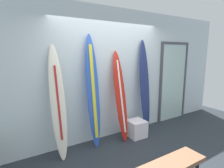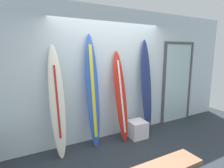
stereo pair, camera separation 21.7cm
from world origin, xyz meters
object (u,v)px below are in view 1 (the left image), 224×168
at_px(surfboard_cobalt, 93,93).
at_px(bench, 169,168).
at_px(surfboard_navy, 145,87).
at_px(surfboard_crimson, 120,97).
at_px(display_block_left, 136,128).
at_px(surfboard_ivory, 58,103).
at_px(glass_door, 173,80).

height_order(surfboard_cobalt, bench, surfboard_cobalt).
bearing_deg(surfboard_navy, surfboard_cobalt, -179.56).
distance_m(surfboard_crimson, display_block_left, 0.85).
height_order(surfboard_ivory, surfboard_cobalt, surfboard_cobalt).
bearing_deg(glass_door, surfboard_navy, -171.86).
bearing_deg(surfboard_ivory, display_block_left, -4.51).
bearing_deg(surfboard_cobalt, glass_door, 4.08).
relative_size(surfboard_crimson, display_block_left, 4.92).
bearing_deg(surfboard_navy, bench, -122.39).
relative_size(surfboard_cobalt, surfboard_navy, 1.03).
bearing_deg(surfboard_ivory, surfboard_cobalt, 2.72).
bearing_deg(surfboard_crimson, bench, -102.06).
bearing_deg(bench, surfboard_crimson, 77.94).
relative_size(surfboard_crimson, glass_door, 0.89).
bearing_deg(glass_door, bench, -140.54).
distance_m(surfboard_cobalt, surfboard_navy, 1.35).
relative_size(surfboard_ivory, surfboard_cobalt, 0.90).
bearing_deg(display_block_left, bench, -115.10).
distance_m(surfboard_navy, glass_door, 1.21).
bearing_deg(display_block_left, surfboard_navy, 25.70).
bearing_deg(bench, display_block_left, 64.90).
xyz_separation_m(surfboard_navy, bench, (-1.08, -1.70, -0.68)).
bearing_deg(bench, surfboard_navy, 57.61).
distance_m(surfboard_crimson, surfboard_navy, 0.74).
relative_size(surfboard_ivory, glass_door, 0.94).
height_order(surfboard_navy, glass_door, surfboard_navy).
height_order(surfboard_navy, display_block_left, surfboard_navy).
xyz_separation_m(surfboard_crimson, bench, (-0.35, -1.64, -0.56)).
bearing_deg(surfboard_navy, surfboard_crimson, -175.35).
bearing_deg(surfboard_navy, glass_door, 8.14).
bearing_deg(surfboard_crimson, surfboard_ivory, 179.30).
height_order(display_block_left, glass_door, glass_door).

